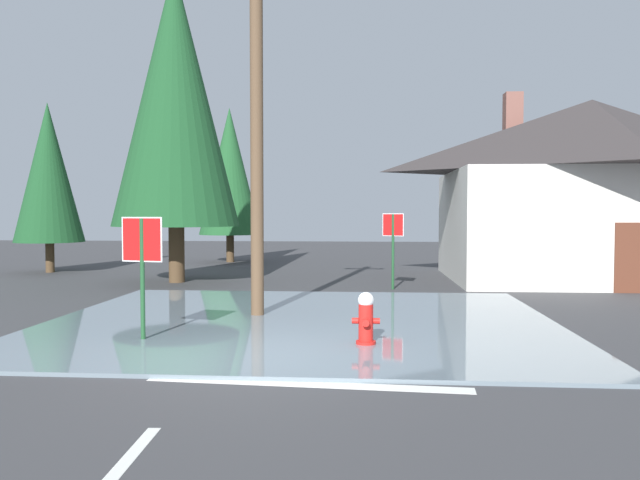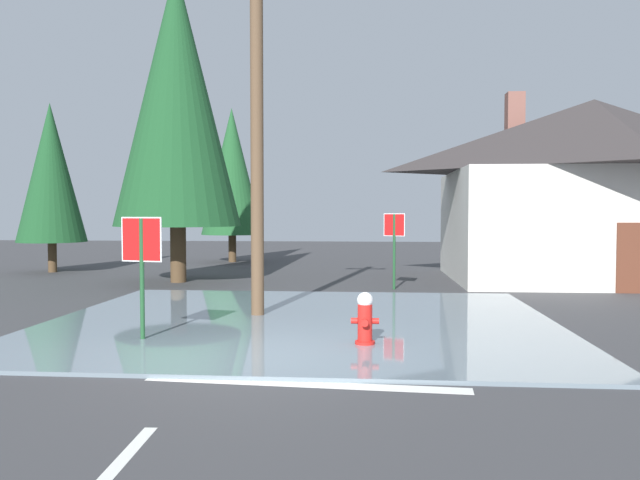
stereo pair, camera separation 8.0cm
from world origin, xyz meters
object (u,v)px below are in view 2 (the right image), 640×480
object	(u,v)px
fire_hydrant	(365,320)
house	(593,187)
stop_sign_near	(142,253)
utility_pole	(257,115)
pine_tree_tall_left	(51,173)
stop_sign_far	(394,236)
pine_tree_mid_left	(232,172)
pine_tree_short_left	(177,97)

from	to	relation	value
fire_hydrant	house	bearing A→B (deg)	56.66
stop_sign_near	utility_pole	size ratio (longest dim) A/B	0.26
utility_pole	pine_tree_tall_left	size ratio (longest dim) A/B	1.31
house	pine_tree_tall_left	xyz separation A→B (m)	(-19.53, 1.29, 0.65)
fire_hydrant	stop_sign_far	size ratio (longest dim) A/B	0.42
stop_sign_far	pine_tree_mid_left	distance (m)	12.40
stop_sign_far	pine_tree_tall_left	xyz separation A→B (m)	(-12.84, 4.37, 2.20)
utility_pole	stop_sign_far	distance (m)	6.77
stop_sign_near	stop_sign_far	world-z (taller)	stop_sign_far
utility_pole	pine_tree_tall_left	xyz separation A→B (m)	(-9.73, 9.69, -0.60)
fire_hydrant	pine_tree_mid_left	distance (m)	19.50
stop_sign_near	utility_pole	xyz separation A→B (m)	(1.54, 2.79, 2.80)
stop_sign_near	fire_hydrant	xyz separation A→B (m)	(3.91, -0.11, -1.12)
fire_hydrant	utility_pole	distance (m)	5.42
stop_sign_far	pine_tree_tall_left	world-z (taller)	pine_tree_tall_left
pine_tree_tall_left	pine_tree_short_left	bearing A→B (deg)	-26.99
stop_sign_near	pine_tree_short_left	distance (m)	10.74
pine_tree_short_left	stop_sign_near	bearing A→B (deg)	-76.22
house	pine_tree_mid_left	xyz separation A→B (m)	(-13.78, 6.77, 1.01)
stop_sign_near	stop_sign_far	size ratio (longest dim) A/B	0.98
fire_hydrant	pine_tree_mid_left	xyz separation A→B (m)	(-6.34, 18.07, 3.69)
stop_sign_far	house	size ratio (longest dim) A/B	0.22
pine_tree_short_left	fire_hydrant	bearing A→B (deg)	-57.00
pine_tree_short_left	utility_pole	bearing A→B (deg)	-60.05
fire_hydrant	pine_tree_short_left	distance (m)	12.73
pine_tree_tall_left	pine_tree_short_left	world-z (taller)	pine_tree_short_left
fire_hydrant	utility_pole	xyz separation A→B (m)	(-2.37, 2.90, 3.92)
pine_tree_mid_left	pine_tree_short_left	xyz separation A→B (m)	(0.11, -8.46, 1.87)
house	stop_sign_near	bearing A→B (deg)	-135.37
fire_hydrant	utility_pole	bearing A→B (deg)	129.31
utility_pole	pine_tree_short_left	bearing A→B (deg)	119.95
utility_pole	house	world-z (taller)	utility_pole
pine_tree_tall_left	utility_pole	bearing A→B (deg)	-44.91
house	pine_tree_short_left	xyz separation A→B (m)	(-13.67, -1.70, 2.88)
utility_pole	house	size ratio (longest dim) A/B	0.84
stop_sign_far	house	world-z (taller)	house
fire_hydrant	stop_sign_far	xyz separation A→B (m)	(0.75, 8.22, 1.13)
stop_sign_near	house	xyz separation A→B (m)	(11.34, 11.20, 1.56)
utility_pole	pine_tree_short_left	world-z (taller)	pine_tree_short_left
utility_pole	pine_tree_mid_left	bearing A→B (deg)	104.67
fire_hydrant	utility_pole	size ratio (longest dim) A/B	0.11
utility_pole	pine_tree_tall_left	bearing A→B (deg)	135.09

